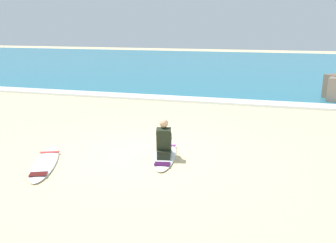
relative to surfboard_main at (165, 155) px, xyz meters
name	(u,v)px	position (x,y,z in m)	size (l,w,h in m)	color
ground_plane	(145,155)	(-0.51, -0.07, -0.04)	(80.00, 80.00, 0.00)	beige
sea	(230,66)	(-0.51, 20.32, 0.01)	(80.00, 28.00, 0.10)	teal
breaking_foam	(196,100)	(-0.51, 6.62, 0.02)	(80.00, 0.90, 0.11)	white
surfboard_main	(165,155)	(0.00, 0.00, 0.00)	(0.91, 2.26, 0.08)	white
surfer_seated	(164,142)	(0.03, -0.22, 0.40)	(0.49, 0.76, 0.95)	black
surfboard_spare_near	(45,163)	(-2.54, -1.27, 0.00)	(1.38, 2.31, 0.08)	silver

